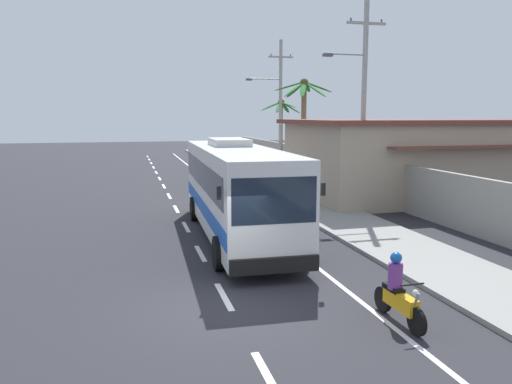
# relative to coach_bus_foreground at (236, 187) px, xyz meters

# --- Properties ---
(ground_plane) EXTENTS (160.00, 160.00, 0.00)m
(ground_plane) POSITION_rel_coach_bus_foreground_xyz_m (-1.66, -6.88, -1.91)
(ground_plane) COLOR #28282D
(sidewalk_kerb) EXTENTS (3.20, 90.00, 0.14)m
(sidewalk_kerb) POSITION_rel_coach_bus_foreground_xyz_m (5.14, 3.12, -1.84)
(sidewalk_kerb) COLOR gray
(sidewalk_kerb) RESTS_ON ground
(lane_markings) EXTENTS (3.37, 71.00, 0.01)m
(lane_markings) POSITION_rel_coach_bus_foreground_xyz_m (0.42, 7.47, -1.91)
(lane_markings) COLOR white
(lane_markings) RESTS_ON ground
(boundary_wall) EXTENTS (0.24, 60.00, 2.27)m
(boundary_wall) POSITION_rel_coach_bus_foreground_xyz_m (8.94, 7.12, -0.78)
(boundary_wall) COLOR #9E998E
(boundary_wall) RESTS_ON ground
(coach_bus_foreground) EXTENTS (3.20, 11.52, 3.67)m
(coach_bus_foreground) POSITION_rel_coach_bus_foreground_xyz_m (0.00, 0.00, 0.00)
(coach_bus_foreground) COLOR silver
(coach_bus_foreground) RESTS_ON ground
(motorcycle_beside_bus) EXTENTS (0.56, 1.96, 1.61)m
(motorcycle_beside_bus) POSITION_rel_coach_bus_foreground_xyz_m (2.62, 8.15, -1.26)
(motorcycle_beside_bus) COLOR black
(motorcycle_beside_bus) RESTS_ON ground
(motorcycle_trailing) EXTENTS (0.56, 1.96, 1.57)m
(motorcycle_trailing) POSITION_rel_coach_bus_foreground_xyz_m (1.80, -8.66, -1.27)
(motorcycle_trailing) COLOR black
(motorcycle_trailing) RESTS_ON ground
(pedestrian_near_kerb) EXTENTS (0.36, 0.36, 1.79)m
(pedestrian_near_kerb) POSITION_rel_coach_bus_foreground_xyz_m (4.55, 13.27, -0.83)
(pedestrian_near_kerb) COLOR navy
(pedestrian_near_kerb) RESTS_ON sidewalk_kerb
(pedestrian_midwalk) EXTENTS (0.36, 0.36, 1.61)m
(pedestrian_midwalk) POSITION_rel_coach_bus_foreground_xyz_m (5.72, 11.13, -0.93)
(pedestrian_midwalk) COLOR navy
(pedestrian_midwalk) RESTS_ON sidewalk_kerb
(utility_pole_mid) EXTENTS (3.08, 0.24, 9.91)m
(utility_pole_mid) POSITION_rel_coach_bus_foreground_xyz_m (7.00, 3.80, 3.34)
(utility_pole_mid) COLOR #9E9E99
(utility_pole_mid) RESTS_ON ground
(utility_pole_far) EXTENTS (3.54, 0.24, 10.03)m
(utility_pole_far) POSITION_rel_coach_bus_foreground_xyz_m (7.12, 17.47, 3.39)
(utility_pole_far) COLOR #9E9E99
(utility_pole_far) RESTS_ON ground
(palm_nearest) EXTENTS (3.93, 3.56, 7.07)m
(palm_nearest) POSITION_rel_coach_bus_foreground_xyz_m (7.77, 14.06, 2.99)
(palm_nearest) COLOR brown
(palm_nearest) RESTS_ON ground
(palm_second) EXTENTS (3.32, 3.31, 5.90)m
(palm_second) POSITION_rel_coach_bus_foreground_xyz_m (8.18, 20.36, 2.52)
(palm_second) COLOR brown
(palm_second) RESTS_ON ground
(roadside_building) EXTENTS (16.58, 9.20, 4.36)m
(roadside_building) POSITION_rel_coach_bus_foreground_xyz_m (13.30, 6.88, 0.29)
(roadside_building) COLOR tan
(roadside_building) RESTS_ON ground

